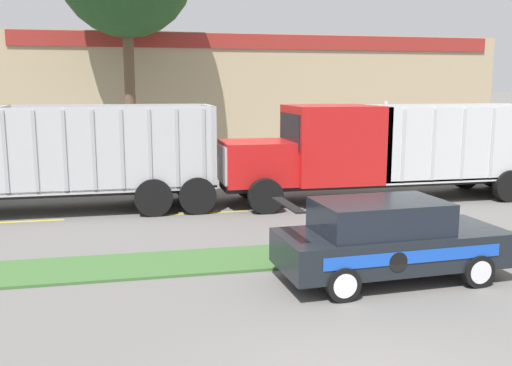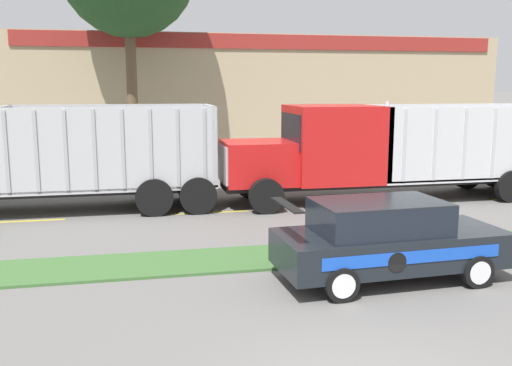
# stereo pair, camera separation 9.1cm
# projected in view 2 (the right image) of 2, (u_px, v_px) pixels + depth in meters

# --- Properties ---
(grass_verge) EXTENTS (120.00, 1.75, 0.06)m
(grass_verge) POSITION_uv_depth(u_px,v_px,m) (265.00, 257.00, 12.72)
(grass_verge) COLOR #3D6633
(grass_verge) RESTS_ON ground_plane
(centre_line_3) EXTENTS (2.40, 0.14, 0.01)m
(centre_line_3) POSITION_uv_depth(u_px,v_px,m) (21.00, 221.00, 16.20)
(centre_line_3) COLOR yellow
(centre_line_3) RESTS_ON ground_plane
(centre_line_4) EXTENTS (2.40, 0.14, 0.01)m
(centre_line_4) POSITION_uv_depth(u_px,v_px,m) (210.00, 213.00, 17.30)
(centre_line_4) COLOR yellow
(centre_line_4) RESTS_ON ground_plane
(centre_line_5) EXTENTS (2.40, 0.14, 0.01)m
(centre_line_5) POSITION_uv_depth(u_px,v_px,m) (376.00, 205.00, 18.40)
(centre_line_5) COLOR yellow
(centre_line_5) RESTS_ON ground_plane
(dump_truck_lead) EXTENTS (11.29, 2.85, 3.33)m
(dump_truck_lead) POSITION_uv_depth(u_px,v_px,m) (359.00, 153.00, 18.85)
(dump_truck_lead) COLOR black
(dump_truck_lead) RESTS_ON ground_plane
(rally_car) EXTENTS (4.59, 2.09, 1.65)m
(rally_car) POSITION_uv_depth(u_px,v_px,m) (387.00, 239.00, 11.19)
(rally_car) COLOR black
(rally_car) RESTS_ON ground_plane
(store_building_backdrop) EXTENTS (28.67, 12.10, 6.66)m
(store_building_backdrop) POSITION_uv_depth(u_px,v_px,m) (248.00, 93.00, 38.03)
(store_building_backdrop) COLOR tan
(store_building_backdrop) RESTS_ON ground_plane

